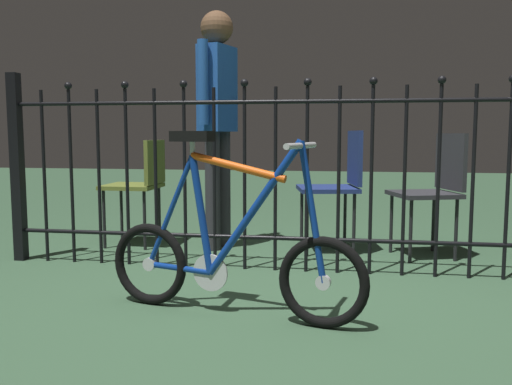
% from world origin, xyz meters
% --- Properties ---
extents(ground_plane, '(20.00, 20.00, 0.00)m').
position_xyz_m(ground_plane, '(0.00, 0.00, 0.00)').
color(ground_plane, '#36563B').
extents(iron_fence, '(3.63, 0.07, 1.26)m').
position_xyz_m(iron_fence, '(-0.05, 0.75, 0.63)').
color(iron_fence, black).
rests_on(iron_fence, ground).
extents(bicycle, '(1.29, 0.44, 0.87)m').
position_xyz_m(bicycle, '(-0.13, -0.13, 0.30)').
color(bicycle, black).
rests_on(bicycle, ground).
extents(chair_charcoal, '(0.51, 0.51, 0.86)m').
position_xyz_m(chair_charcoal, '(1.02, 1.32, 0.52)').
color(chair_charcoal, black).
rests_on(chair_charcoal, ground).
extents(chair_olive, '(0.40, 0.40, 0.81)m').
position_xyz_m(chair_olive, '(-1.14, 1.35, 0.51)').
color(chair_olive, black).
rests_on(chair_olive, ground).
extents(chair_navy, '(0.49, 0.49, 0.88)m').
position_xyz_m(chair_navy, '(0.36, 1.38, 0.53)').
color(chair_navy, black).
rests_on(chair_navy, ground).
extents(person_visitor, '(0.26, 0.46, 1.74)m').
position_xyz_m(person_visitor, '(-0.54, 1.36, 1.05)').
color(person_visitor, '#2D2D33').
rests_on(person_visitor, ground).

